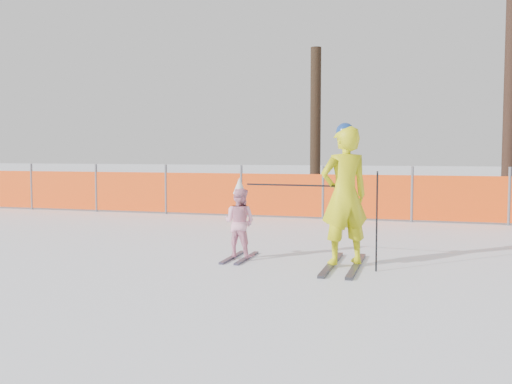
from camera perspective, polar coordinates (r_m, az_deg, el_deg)
ground at (r=7.71m, az=-1.06°, el=-7.69°), size 120.00×120.00×0.00m
adult at (r=7.82m, az=8.84°, el=-0.34°), size 0.82×1.70×1.96m
child at (r=8.34m, az=-1.66°, el=-2.99°), size 0.55×1.01×1.20m
ski_poles at (r=7.79m, az=7.61°, el=-1.07°), size 1.88×0.35×1.32m
safety_fence at (r=14.06m, az=-4.17°, el=-0.11°), size 14.70×0.06×1.25m
tree_trunks at (r=17.06m, az=19.67°, el=8.61°), size 7.00×1.48×7.25m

